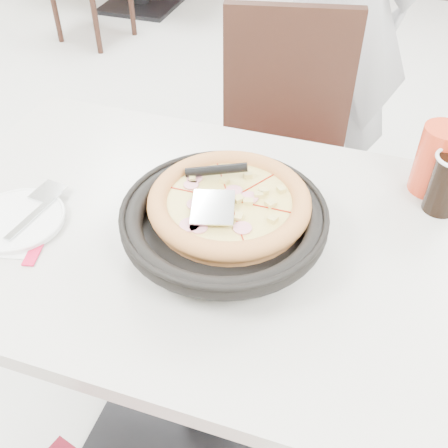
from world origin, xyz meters
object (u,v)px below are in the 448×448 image
(main_table, at_px, (198,333))
(red_cup, at_px, (437,160))
(chair_far, at_px, (281,175))
(cola_glass, at_px, (446,185))
(pizza, at_px, (229,208))
(pizza_pan, at_px, (224,227))
(diner_person, at_px, (338,3))
(side_plate, at_px, (17,220))

(main_table, relative_size, red_cup, 7.50)
(chair_far, bearing_deg, cola_glass, 126.56)
(chair_far, bearing_deg, pizza, 79.50)
(chair_far, xyz_separation_m, pizza_pan, (0.01, -0.63, 0.32))
(diner_person, bearing_deg, red_cup, 92.08)
(red_cup, bearing_deg, pizza_pan, -141.08)
(pizza, height_order, diner_person, diner_person)
(cola_glass, bearing_deg, diner_person, 112.02)
(main_table, height_order, pizza_pan, pizza_pan)
(side_plate, bearing_deg, pizza, 15.69)
(pizza, bearing_deg, red_cup, 35.21)
(main_table, bearing_deg, cola_glass, 24.32)
(main_table, height_order, diner_person, diner_person)
(main_table, height_order, red_cup, red_cup)
(chair_far, bearing_deg, diner_person, -106.17)
(pizza, bearing_deg, chair_far, 91.06)
(side_plate, distance_m, cola_glass, 0.91)
(pizza_pan, xyz_separation_m, cola_glass, (0.41, 0.25, 0.02))
(side_plate, bearing_deg, main_table, 16.93)
(pizza, distance_m, cola_glass, 0.46)
(chair_far, height_order, pizza, chair_far)
(main_table, height_order, cola_glass, cola_glass)
(main_table, relative_size, pizza_pan, 3.56)
(pizza, distance_m, side_plate, 0.45)
(red_cup, bearing_deg, cola_glass, -70.90)
(cola_glass, distance_m, red_cup, 0.07)
(chair_far, height_order, side_plate, chair_far)
(pizza_pan, height_order, pizza, pizza)
(pizza, bearing_deg, side_plate, -164.31)
(main_table, distance_m, red_cup, 0.71)
(main_table, distance_m, side_plate, 0.54)
(main_table, relative_size, pizza, 3.91)
(pizza_pan, relative_size, red_cup, 2.11)
(pizza_pan, distance_m, diner_person, 1.19)
(cola_glass, relative_size, red_cup, 0.81)
(main_table, xyz_separation_m, diner_person, (0.11, 1.16, 0.47))
(cola_glass, bearing_deg, side_plate, -158.70)
(side_plate, bearing_deg, pizza_pan, 10.80)
(pizza_pan, xyz_separation_m, pizza, (-0.00, 0.04, 0.02))
(side_plate, height_order, cola_glass, cola_glass)
(chair_far, height_order, diner_person, diner_person)
(pizza_pan, xyz_separation_m, red_cup, (0.39, 0.32, 0.04))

